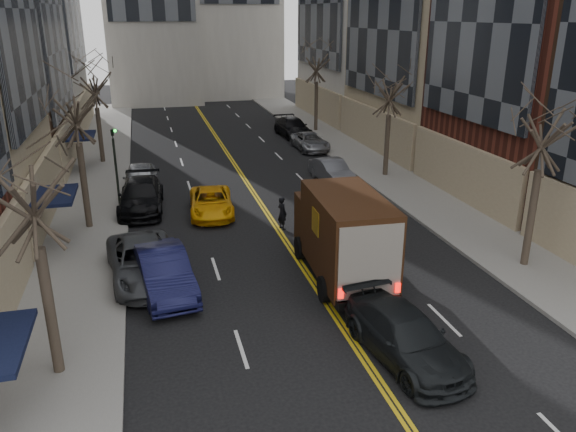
# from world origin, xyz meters

# --- Properties ---
(sidewalk_left) EXTENTS (4.00, 66.00, 0.15)m
(sidewalk_left) POSITION_xyz_m (-9.00, 27.00, 0.07)
(sidewalk_left) COLOR slate
(sidewalk_left) RESTS_ON ground
(sidewalk_right) EXTENTS (4.00, 66.00, 0.15)m
(sidewalk_right) POSITION_xyz_m (9.00, 27.00, 0.07)
(sidewalk_right) COLOR slate
(sidewalk_right) RESTS_ON ground
(tree_lf_near) EXTENTS (3.20, 3.20, 8.41)m
(tree_lf_near) POSITION_xyz_m (-8.80, 8.00, 6.24)
(tree_lf_near) COLOR #382D23
(tree_lf_near) RESTS_ON sidewalk_left
(tree_lf_mid) EXTENTS (3.20, 3.20, 8.91)m
(tree_lf_mid) POSITION_xyz_m (-8.80, 20.00, 6.60)
(tree_lf_mid) COLOR #382D23
(tree_lf_mid) RESTS_ON sidewalk_left
(tree_lf_far) EXTENTS (3.20, 3.20, 8.12)m
(tree_lf_far) POSITION_xyz_m (-8.80, 33.00, 6.02)
(tree_lf_far) COLOR #382D23
(tree_lf_far) RESTS_ON sidewalk_left
(tree_rt_near) EXTENTS (3.20, 3.20, 8.71)m
(tree_rt_near) POSITION_xyz_m (8.80, 11.00, 6.45)
(tree_rt_near) COLOR #382D23
(tree_rt_near) RESTS_ON sidewalk_right
(tree_rt_mid) EXTENTS (3.20, 3.20, 8.32)m
(tree_rt_mid) POSITION_xyz_m (8.80, 25.00, 6.17)
(tree_rt_mid) COLOR #382D23
(tree_rt_mid) RESTS_ON sidewalk_right
(tree_rt_far) EXTENTS (3.20, 3.20, 9.11)m
(tree_rt_far) POSITION_xyz_m (8.80, 40.00, 6.74)
(tree_rt_far) COLOR #382D23
(tree_rt_far) RESTS_ON sidewalk_right
(traffic_signal) EXTENTS (0.29, 0.26, 4.70)m
(traffic_signal) POSITION_xyz_m (-7.39, 22.00, 2.82)
(traffic_signal) COLOR black
(traffic_signal) RESTS_ON sidewalk_left
(ups_truck) EXTENTS (2.88, 6.58, 3.55)m
(ups_truck) POSITION_xyz_m (1.20, 11.94, 1.79)
(ups_truck) COLOR black
(ups_truck) RESTS_ON ground
(observer_sedan) EXTENTS (2.69, 5.24, 1.45)m
(observer_sedan) POSITION_xyz_m (1.20, 6.32, 0.73)
(observer_sedan) COLOR black
(observer_sedan) RESTS_ON ground
(taxi) EXTENTS (2.52, 4.82, 1.30)m
(taxi) POSITION_xyz_m (-2.81, 20.66, 0.65)
(taxi) COLOR #F0A80A
(taxi) RESTS_ON ground
(pedestrian) EXTENTS (0.58, 0.69, 1.62)m
(pedestrian) POSITION_xyz_m (0.22, 17.69, 0.81)
(pedestrian) COLOR black
(pedestrian) RESTS_ON ground
(parked_lf_b) EXTENTS (2.36, 5.12, 1.63)m
(parked_lf_b) POSITION_xyz_m (-5.59, 12.49, 0.81)
(parked_lf_b) COLOR #121339
(parked_lf_b) RESTS_ON ground
(parked_lf_c) EXTENTS (3.11, 5.72, 1.52)m
(parked_lf_c) POSITION_xyz_m (-6.30, 13.73, 0.76)
(parked_lf_c) COLOR #45484C
(parked_lf_c) RESTS_ON ground
(parked_lf_d) EXTENTS (2.56, 5.57, 1.58)m
(parked_lf_d) POSITION_xyz_m (-6.30, 22.21, 0.79)
(parked_lf_d) COLOR black
(parked_lf_d) RESTS_ON ground
(parked_lf_e) EXTENTS (2.11, 4.77, 1.60)m
(parked_lf_e) POSITION_xyz_m (-6.30, 25.59, 0.80)
(parked_lf_e) COLOR #AFB2B7
(parked_lf_e) RESTS_ON ground
(parked_rt_a) EXTENTS (1.83, 4.39, 1.41)m
(parked_rt_a) POSITION_xyz_m (5.10, 24.63, 0.71)
(parked_rt_a) COLOR #505158
(parked_rt_a) RESTS_ON ground
(parked_rt_b) EXTENTS (2.21, 4.64, 1.28)m
(parked_rt_b) POSITION_xyz_m (6.30, 33.37, 0.64)
(parked_rt_b) COLOR #96989D
(parked_rt_b) RESTS_ON ground
(parked_rt_c) EXTENTS (2.50, 5.43, 1.54)m
(parked_rt_c) POSITION_xyz_m (6.30, 38.45, 0.77)
(parked_rt_c) COLOR black
(parked_rt_c) RESTS_ON ground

